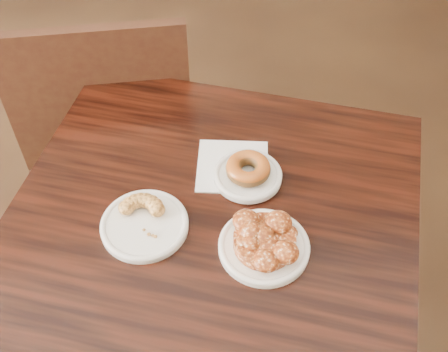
{
  "coord_description": "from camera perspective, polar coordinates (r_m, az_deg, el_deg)",
  "views": [
    {
      "loc": [
        0.02,
        -0.4,
        1.63
      ],
      "look_at": [
        0.09,
        0.32,
        0.8
      ],
      "focal_mm": 45.0,
      "sensor_mm": 36.0,
      "label": 1
    }
  ],
  "objects": [
    {
      "name": "apple_fritter",
      "position": [
        1.04,
        4.15,
        -6.42
      ],
      "size": [
        0.16,
        0.16,
        0.04
      ],
      "primitive_type": null,
      "color": "#4D1908",
      "rests_on": "plate_fritter"
    },
    {
      "name": "plate_cruller",
      "position": [
        1.1,
        -8.07,
        -4.98
      ],
      "size": [
        0.17,
        0.17,
        0.01
      ],
      "primitive_type": "cylinder",
      "color": "white",
      "rests_on": "cafe_table"
    },
    {
      "name": "cafe_table",
      "position": [
        1.42,
        -1.19,
        -13.63
      ],
      "size": [
        1.02,
        1.02,
        0.75
      ],
      "primitive_type": "cube",
      "rotation": [
        0.0,
        0.0,
        -0.34
      ],
      "color": "black",
      "rests_on": "floor"
    },
    {
      "name": "plate_donut",
      "position": [
        1.16,
        2.43,
        0.02
      ],
      "size": [
        0.14,
        0.14,
        0.01
      ],
      "primitive_type": "cylinder",
      "color": "white",
      "rests_on": "napkin"
    },
    {
      "name": "napkin",
      "position": [
        1.19,
        0.88,
        1.0
      ],
      "size": [
        0.17,
        0.17,
        0.0
      ],
      "primitive_type": "cube",
      "rotation": [
        0.0,
        0.0,
        -0.14
      ],
      "color": "white",
      "rests_on": "cafe_table"
    },
    {
      "name": "glazed_donut",
      "position": [
        1.14,
        2.47,
        0.76
      ],
      "size": [
        0.09,
        0.09,
        0.03
      ],
      "primitive_type": "torus",
      "color": "#993E16",
      "rests_on": "plate_donut"
    },
    {
      "name": "cruller_fragment",
      "position": [
        1.08,
        -8.19,
        -4.34
      ],
      "size": [
        0.11,
        0.11,
        0.03
      ],
      "primitive_type": null,
      "color": "#5E3612",
      "rests_on": "plate_cruller"
    },
    {
      "name": "chair_far",
      "position": [
        1.78,
        -11.18,
        6.25
      ],
      "size": [
        0.52,
        0.52,
        0.9
      ],
      "primitive_type": null,
      "rotation": [
        0.0,
        0.0,
        3.17
      ],
      "color": "black",
      "rests_on": "floor"
    },
    {
      "name": "plate_fritter",
      "position": [
        1.06,
        4.08,
        -7.2
      ],
      "size": [
        0.17,
        0.17,
        0.01
      ],
      "primitive_type": "cylinder",
      "color": "white",
      "rests_on": "cafe_table"
    }
  ]
}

